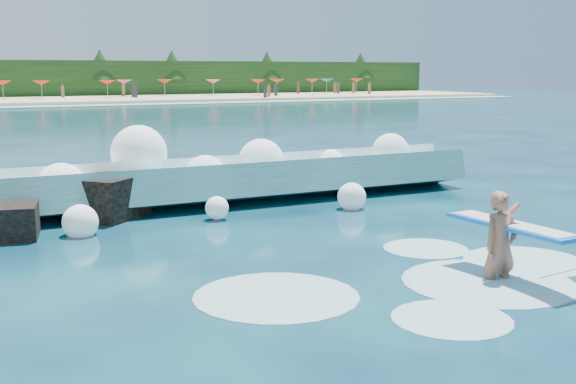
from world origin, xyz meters
The scene contains 5 objects.
ground centered at (0.00, 0.00, 0.00)m, with size 200.00×200.00×0.00m, color #071C38.
breaking_wave centered at (0.85, 7.85, 0.55)m, with size 18.41×2.85×1.59m.
surfer_with_board centered at (3.73, -1.83, 0.72)m, with size 0.99×3.05×1.94m.
wave_spray centered at (0.06, 7.79, 1.00)m, with size 15.41×4.48×2.31m.
surf_foam centered at (2.94, -1.34, 0.00)m, with size 9.27×5.46×0.15m.
Camera 1 is at (-5.28, -10.96, 3.67)m, focal length 45.00 mm.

